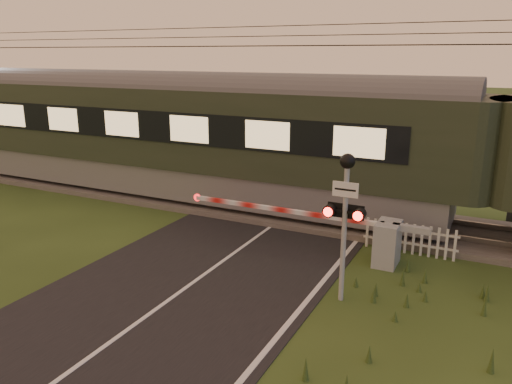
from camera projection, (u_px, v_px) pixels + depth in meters
The scene contains 8 objects.
ground at pixel (182, 291), 11.46m from camera, with size 160.00×160.00×0.00m, color #293B16.
road at pixel (177, 295), 11.25m from camera, with size 6.00×140.00×0.03m.
track_bed at pixel (291, 211), 17.05m from camera, with size 140.00×3.40×0.39m.
overhead_wires at pixel (294, 38), 15.53m from camera, with size 120.00×0.62×0.62m.
train at pixel (496, 159), 13.80m from camera, with size 46.42×3.20×4.33m.
boom_gate at pixel (375, 239), 12.89m from camera, with size 6.90×0.88×1.17m.
crossing_signal at pixel (345, 202), 10.46m from camera, with size 0.84×0.35×3.30m.
picket_fence at pixel (410, 239), 13.50m from camera, with size 2.52×0.07×0.86m.
Camera 1 is at (6.14, -8.59, 5.28)m, focal length 35.00 mm.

